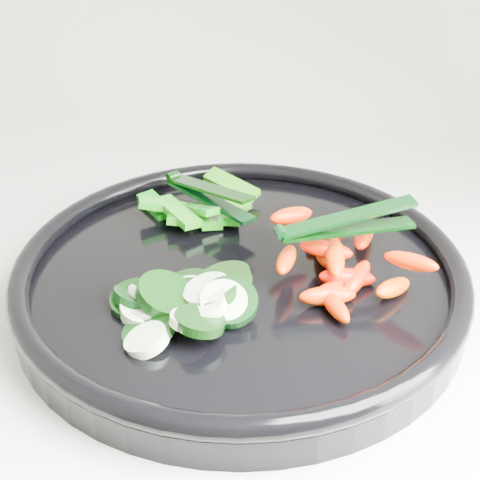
# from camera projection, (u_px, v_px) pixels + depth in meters

# --- Properties ---
(veggie_tray) EXTENTS (0.42, 0.42, 0.04)m
(veggie_tray) POSITION_uv_depth(u_px,v_px,m) (240.00, 275.00, 0.56)
(veggie_tray) COLOR black
(veggie_tray) RESTS_ON counter
(cucumber_pile) EXTENTS (0.13, 0.12, 0.04)m
(cucumber_pile) POSITION_uv_depth(u_px,v_px,m) (177.00, 301.00, 0.51)
(cucumber_pile) COLOR black
(cucumber_pile) RESTS_ON veggie_tray
(carrot_pile) EXTENTS (0.14, 0.16, 0.05)m
(carrot_pile) POSITION_uv_depth(u_px,v_px,m) (337.00, 258.00, 0.55)
(carrot_pile) COLOR #E93C00
(carrot_pile) RESTS_ON veggie_tray
(pepper_pile) EXTENTS (0.12, 0.11, 0.03)m
(pepper_pile) POSITION_uv_depth(u_px,v_px,m) (199.00, 209.00, 0.63)
(pepper_pile) COLOR #0A6D0E
(pepper_pile) RESTS_ON veggie_tray
(tong_carrot) EXTENTS (0.11, 0.06, 0.02)m
(tong_carrot) POSITION_uv_depth(u_px,v_px,m) (343.00, 224.00, 0.52)
(tong_carrot) COLOR black
(tong_carrot) RESTS_ON carrot_pile
(tong_pepper) EXTENTS (0.10, 0.07, 0.02)m
(tong_pepper) POSITION_uv_depth(u_px,v_px,m) (207.00, 193.00, 0.62)
(tong_pepper) COLOR black
(tong_pepper) RESTS_ON pepper_pile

